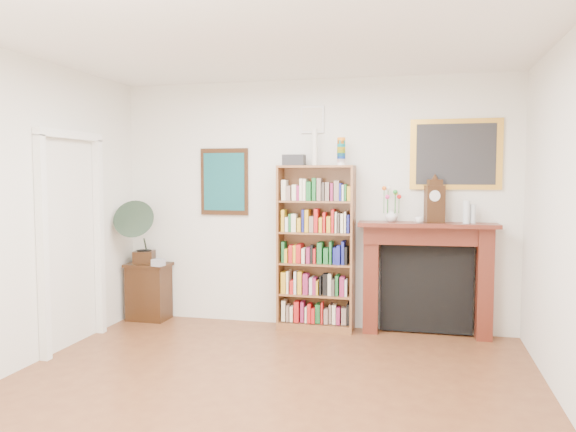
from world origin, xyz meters
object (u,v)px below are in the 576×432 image
(flower_vase, at_px, (391,215))
(bottle_right, at_px, (473,214))
(gramophone, at_px, (138,228))
(cd_stack, at_px, (158,263))
(bottle_left, at_px, (466,212))
(mantel_clock, at_px, (435,202))
(bookshelf, at_px, (316,239))
(teacup, at_px, (419,220))
(side_cabinet, at_px, (149,291))
(fireplace, at_px, (427,268))

(flower_vase, relative_size, bottle_right, 0.70)
(gramophone, xyz_separation_m, bottle_right, (3.76, 0.15, 0.22))
(cd_stack, xyz_separation_m, bottle_left, (3.41, 0.17, 0.63))
(gramophone, relative_size, mantel_clock, 1.66)
(bookshelf, bearing_deg, teacup, -3.76)
(side_cabinet, distance_m, cd_stack, 0.45)
(cd_stack, distance_m, teacup, 2.98)
(fireplace, relative_size, mantel_clock, 3.20)
(flower_vase, bearing_deg, fireplace, 4.28)
(mantel_clock, bearing_deg, cd_stack, 164.12)
(mantel_clock, relative_size, teacup, 5.29)
(side_cabinet, bearing_deg, cd_stack, -35.31)
(fireplace, xyz_separation_m, gramophone, (-3.30, -0.18, 0.38))
(teacup, xyz_separation_m, bottle_left, (0.48, 0.08, 0.09))
(bookshelf, bearing_deg, bottle_left, 0.40)
(mantel_clock, bearing_deg, bookshelf, 161.33)
(gramophone, bearing_deg, mantel_clock, -11.88)
(side_cabinet, bearing_deg, mantel_clock, 1.58)
(side_cabinet, xyz_separation_m, flower_vase, (2.84, 0.07, 0.96))
(gramophone, relative_size, bottle_right, 3.79)
(fireplace, xyz_separation_m, cd_stack, (-3.02, -0.24, -0.01))
(bookshelf, relative_size, cd_stack, 17.60)
(bookshelf, relative_size, bottle_right, 10.56)
(bottle_left, bearing_deg, teacup, -170.61)
(fireplace, height_order, flower_vase, flower_vase)
(bookshelf, relative_size, flower_vase, 15.18)
(gramophone, bearing_deg, bottle_right, -11.89)
(flower_vase, xyz_separation_m, bottle_right, (0.84, -0.00, 0.03))
(teacup, bearing_deg, side_cabinet, 179.02)
(side_cabinet, xyz_separation_m, bottle_left, (3.61, 0.03, 1.01))
(bookshelf, distance_m, fireplace, 1.24)
(cd_stack, bearing_deg, teacup, 1.83)
(side_cabinet, height_order, bottle_left, bottle_left)
(side_cabinet, bearing_deg, fireplace, 2.44)
(bottle_left, bearing_deg, gramophone, -178.19)
(gramophone, relative_size, bottle_left, 3.16)
(bottle_left, bearing_deg, mantel_clock, 176.34)
(fireplace, xyz_separation_m, flower_vase, (-0.38, -0.03, 0.57))
(mantel_clock, height_order, teacup, mantel_clock)
(cd_stack, xyz_separation_m, mantel_clock, (3.09, 0.19, 0.73))
(gramophone, bearing_deg, flower_vase, -11.15)
(side_cabinet, xyz_separation_m, fireplace, (3.22, 0.09, 0.39))
(bookshelf, height_order, gramophone, bookshelf)
(side_cabinet, relative_size, fireplace, 0.46)
(side_cabinet, distance_m, gramophone, 0.78)
(side_cabinet, height_order, flower_vase, flower_vase)
(bookshelf, height_order, side_cabinet, bookshelf)
(cd_stack, bearing_deg, mantel_clock, 3.59)
(bookshelf, distance_m, side_cabinet, 2.14)
(cd_stack, bearing_deg, fireplace, 4.57)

